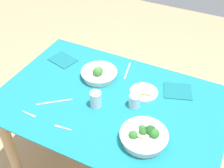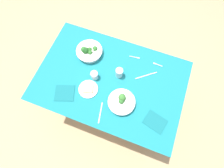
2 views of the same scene
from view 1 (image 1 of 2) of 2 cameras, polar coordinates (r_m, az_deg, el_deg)
The scene contains 12 objects.
dining_table at distance 1.87m, azimuth -0.31°, elevation -6.00°, with size 1.38×0.92×0.76m.
broccoli_bowl_far at distance 1.94m, azimuth -2.56°, elevation 2.03°, with size 0.24×0.24×0.10m.
broccoli_bowl_near at distance 1.56m, azimuth 6.31°, elevation -10.10°, with size 0.25×0.25×0.10m.
bread_side_plate at distance 1.84m, azimuth 6.23°, elevation -1.53°, with size 0.18×0.18×0.03m.
water_glass_center at distance 1.72m, azimuth -3.20°, elevation -3.00°, with size 0.07×0.07×0.10m, color silver.
water_glass_side at distance 1.73m, azimuth 4.41°, elevation -3.30°, with size 0.07×0.07×0.08m, color silver.
fork_by_far_bowl at distance 1.77m, azimuth -15.79°, elevation -5.73°, with size 0.09×0.01×0.00m.
fork_by_near_bowl at distance 1.66m, azimuth -9.69°, elevation -8.38°, with size 0.10×0.02×0.00m.
table_knife_left at distance 2.02m, azimuth 3.03°, elevation 2.62°, with size 0.19×0.01×0.00m, color #B7B7BC.
table_knife_right at distance 1.81m, azimuth -11.20°, elevation -3.45°, with size 0.22×0.01×0.00m, color #B7B7BC.
napkin_folded_upper at distance 1.90m, azimuth 12.70°, elevation -1.34°, with size 0.17×0.15×0.01m, color #156870.
napkin_folded_lower at distance 2.14m, azimuth -9.56°, elevation 4.66°, with size 0.18×0.14×0.01m, color #156870.
Camera 1 is at (0.58, -1.15, 1.99)m, focal length 46.87 mm.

